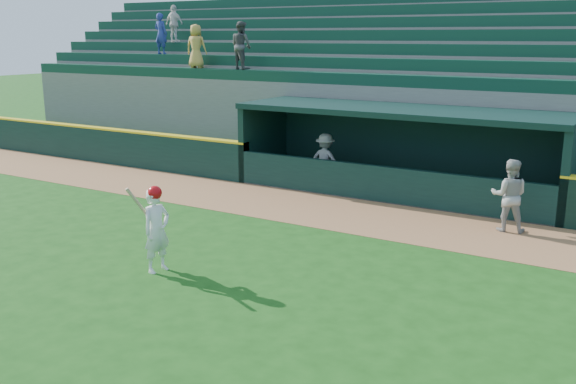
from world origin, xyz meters
name	(u,v)px	position (x,y,z in m)	size (l,w,h in m)	color
ground	(244,276)	(0.00, 0.00, 0.00)	(120.00, 120.00, 0.00)	#174912
warning_track	(356,215)	(0.00, 4.90, 0.01)	(40.00, 3.00, 0.01)	#97643C
field_wall_left	(74,142)	(-12.25, 6.55, 0.60)	(15.50, 0.30, 1.20)	black
wall_stripe_left	(73,125)	(-12.25, 6.55, 1.23)	(15.50, 0.32, 0.06)	yellow
dugout_player_front	(509,195)	(3.58, 5.54, 0.85)	(0.83, 0.64, 1.70)	#9D9D98
dugout_player_inside	(325,160)	(-2.19, 7.34, 0.80)	(1.04, 0.60, 1.60)	#9D9C98
dugout	(403,145)	(0.00, 8.00, 1.36)	(9.40, 2.80, 2.46)	slate
stands	(453,97)	(-0.01, 12.57, 2.39)	(34.50, 6.33, 7.50)	slate
batter_at_plate	(156,229)	(-1.57, -0.65, 0.85)	(0.58, 0.77, 1.71)	white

